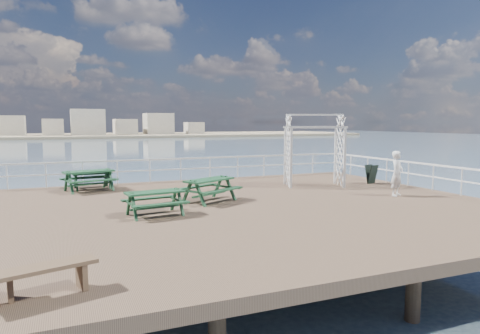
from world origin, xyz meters
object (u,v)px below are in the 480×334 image
Objects in this scene: picnic_table_a at (89,176)px; picnic_table_c at (209,185)px; picnic_table_d at (155,198)px; picnic_table_b at (92,177)px; trellis_arbor at (314,154)px; flat_bench_near at (38,275)px; person at (397,173)px.

picnic_table_c is (3.79, -4.13, -0.02)m from picnic_table_a.
picnic_table_d is at bearing -89.04° from picnic_table_a.
picnic_table_b is at bearing 99.04° from picnic_table_c.
picnic_table_b is 6.36m from picnic_table_d.
trellis_arbor is (9.09, -2.83, 0.91)m from picnic_table_b.
picnic_table_c reaches higher than flat_bench_near.
trellis_arbor is (5.46, 1.86, 0.81)m from picnic_table_c.
person reaches higher than picnic_table_c.
picnic_table_a is 5.85m from picnic_table_d.
picnic_table_d is 9.17m from person.
picnic_table_d is at bearing -174.53° from picnic_table_c.
flat_bench_near is 0.59× the size of trellis_arbor.
trellis_arbor is at bearing 23.17° from flat_bench_near.
picnic_table_a is 0.72× the size of trellis_arbor.
picnic_table_a reaches higher than picnic_table_d.
picnic_table_a is 5.61m from picnic_table_c.
picnic_table_d is 1.09× the size of person.
picnic_table_a is at bearing -176.24° from trellis_arbor.
picnic_table_a is at bearing -110.95° from picnic_table_b.
trellis_arbor reaches higher than picnic_table_d.
picnic_table_c reaches higher than picnic_table_b.
person reaches higher than picnic_table_b.
picnic_table_c is (3.63, -4.69, 0.10)m from picnic_table_b.
person reaches higher than flat_bench_near.
flat_bench_near is at bearing -155.32° from picnic_table_c.
picnic_table_a is 0.60m from picnic_table_b.
trellis_arbor is 3.81m from person.
picnic_table_a reaches higher than picnic_table_b.
trellis_arbor reaches higher than picnic_table_a.
picnic_table_c is at bearing -143.64° from trellis_arbor.
person reaches higher than picnic_table_a.
picnic_table_b is at bearing 59.07° from picnic_table_a.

